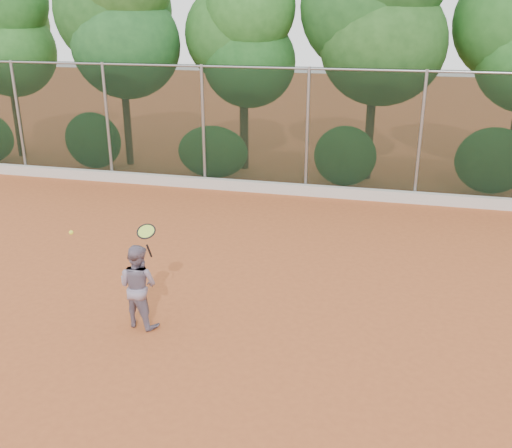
# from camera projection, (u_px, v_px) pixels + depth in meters

# --- Properties ---
(ground) EXTENTS (80.00, 80.00, 0.00)m
(ground) POSITION_uv_depth(u_px,v_px,m) (242.00, 311.00, 9.89)
(ground) COLOR #B05529
(ground) RESTS_ON ground
(concrete_curb) EXTENTS (24.00, 0.20, 0.30)m
(concrete_curb) POSITION_uv_depth(u_px,v_px,m) (304.00, 190.00, 16.04)
(concrete_curb) COLOR beige
(concrete_curb) RESTS_ON ground
(tennis_player) EXTENTS (0.79, 0.68, 1.42)m
(tennis_player) POSITION_uv_depth(u_px,v_px,m) (138.00, 286.00, 9.23)
(tennis_player) COLOR gray
(tennis_player) RESTS_ON ground
(chainlink_fence) EXTENTS (24.09, 0.09, 3.50)m
(chainlink_fence) POSITION_uv_depth(u_px,v_px,m) (307.00, 128.00, 15.60)
(chainlink_fence) COLOR black
(chainlink_fence) RESTS_ON ground
(foliage_backdrop) EXTENTS (23.70, 3.63, 7.55)m
(foliage_backdrop) POSITION_uv_depth(u_px,v_px,m) (302.00, 28.00, 16.63)
(foliage_backdrop) COLOR #49341C
(foliage_backdrop) RESTS_ON ground
(tennis_racket) EXTENTS (0.32, 0.30, 0.58)m
(tennis_racket) POSITION_uv_depth(u_px,v_px,m) (147.00, 234.00, 8.71)
(tennis_racket) COLOR black
(tennis_racket) RESTS_ON ground
(tennis_ball_in_flight) EXTENTS (0.07, 0.07, 0.07)m
(tennis_ball_in_flight) POSITION_uv_depth(u_px,v_px,m) (71.00, 232.00, 8.52)
(tennis_ball_in_flight) COLOR #EDF537
(tennis_ball_in_flight) RESTS_ON ground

